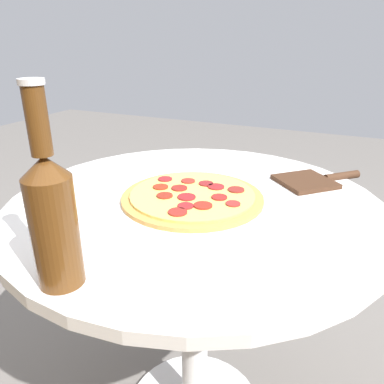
% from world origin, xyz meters
% --- Properties ---
extents(table, '(0.89, 0.89, 0.73)m').
position_xyz_m(table, '(0.00, 0.00, 0.58)').
color(table, white).
rests_on(table, ground_plane).
extents(pizza, '(0.34, 0.34, 0.02)m').
position_xyz_m(pizza, '(0.01, 0.00, 0.74)').
color(pizza, '#C68E47').
rests_on(pizza, table).
extents(beer_bottle, '(0.07, 0.07, 0.31)m').
position_xyz_m(beer_bottle, '(0.06, 0.38, 0.85)').
color(beer_bottle, '#563314').
rests_on(beer_bottle, table).
extents(pizza_paddle, '(0.23, 0.22, 0.02)m').
position_xyz_m(pizza_paddle, '(-0.24, -0.24, 0.73)').
color(pizza_paddle, '#422819').
rests_on(pizza_paddle, table).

